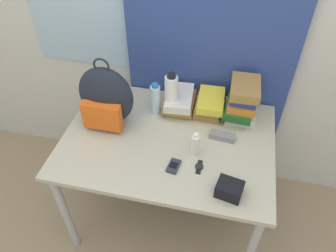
# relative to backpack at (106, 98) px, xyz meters

# --- Properties ---
(wall_back) EXTENTS (6.00, 0.06, 2.50)m
(wall_back) POSITION_rel_backpack_xyz_m (0.39, 0.47, 0.28)
(wall_back) COLOR beige
(wall_back) RESTS_ON ground_plane
(curtain_blue) EXTENTS (1.06, 0.04, 2.50)m
(curtain_blue) POSITION_rel_backpack_xyz_m (0.55, 0.41, 0.28)
(curtain_blue) COLOR navy
(curtain_blue) RESTS_ON ground_plane
(desk) EXTENTS (1.24, 0.89, 0.78)m
(desk) POSITION_rel_backpack_xyz_m (0.39, -0.07, -0.27)
(desk) COLOR #B7B299
(desk) RESTS_ON ground_plane
(backpack) EXTENTS (0.33, 0.21, 0.45)m
(backpack) POSITION_rel_backpack_xyz_m (0.00, 0.00, 0.00)
(backpack) COLOR #1E232D
(backpack) RESTS_ON desk
(book_stack_left) EXTENTS (0.20, 0.29, 0.11)m
(book_stack_left) POSITION_rel_backpack_xyz_m (0.40, 0.23, -0.13)
(book_stack_left) COLOR olive
(book_stack_left) RESTS_ON desk
(book_stack_center) EXTENTS (0.18, 0.26, 0.13)m
(book_stack_center) POSITION_rel_backpack_xyz_m (0.60, 0.23, -0.12)
(book_stack_center) COLOR olive
(book_stack_center) RESTS_ON desk
(book_stack_right) EXTENTS (0.20, 0.28, 0.26)m
(book_stack_right) POSITION_rel_backpack_xyz_m (0.79, 0.23, -0.06)
(book_stack_right) COLOR silver
(book_stack_right) RESTS_ON desk
(water_bottle) EXTENTS (0.06, 0.06, 0.23)m
(water_bottle) POSITION_rel_backpack_xyz_m (0.26, 0.14, -0.08)
(water_bottle) COLOR silver
(water_bottle) RESTS_ON desk
(sports_bottle) EXTENTS (0.08, 0.08, 0.29)m
(sports_bottle) POSITION_rel_backpack_xyz_m (0.36, 0.17, -0.05)
(sports_bottle) COLOR white
(sports_bottle) RESTS_ON desk
(sunscreen_bottle) EXTENTS (0.04, 0.04, 0.16)m
(sunscreen_bottle) POSITION_rel_backpack_xyz_m (0.57, -0.15, -0.11)
(sunscreen_bottle) COLOR white
(sunscreen_bottle) RESTS_ON desk
(cell_phone) EXTENTS (0.07, 0.10, 0.02)m
(cell_phone) POSITION_rel_backpack_xyz_m (0.47, -0.27, -0.18)
(cell_phone) COLOR #2D2D33
(cell_phone) RESTS_ON desk
(sunglasses_case) EXTENTS (0.15, 0.07, 0.04)m
(sunglasses_case) POSITION_rel_backpack_xyz_m (0.71, 0.01, -0.17)
(sunglasses_case) COLOR gray
(sunglasses_case) RESTS_ON desk
(camera_pouch) EXTENTS (0.15, 0.13, 0.08)m
(camera_pouch) POSITION_rel_backpack_xyz_m (0.78, -0.38, -0.15)
(camera_pouch) COLOR black
(camera_pouch) RESTS_ON desk
(wristwatch) EXTENTS (0.04, 0.10, 0.01)m
(wristwatch) POSITION_rel_backpack_xyz_m (0.61, -0.25, -0.18)
(wristwatch) COLOR black
(wristwatch) RESTS_ON desk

